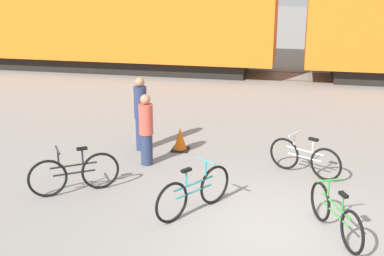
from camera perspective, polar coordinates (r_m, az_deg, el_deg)
The scene contains 11 objects.
ground_plane at distance 9.25m, azimuth 8.41°, elevation -10.60°, with size 80.00×80.00×0.00m, color gray.
freight_train at distance 20.12m, azimuth 10.68°, elevation 13.13°, with size 55.55×2.85×5.23m.
rail_near at distance 19.83m, azimuth 10.18°, elevation 5.04°, with size 67.55×0.07×0.01m, color #4C4238.
rail_far at distance 21.23m, azimuth 10.28°, elevation 5.89°, with size 67.55×0.07×0.01m, color #4C4238.
bicycle_silver at distance 11.36m, azimuth 11.92°, elevation -3.14°, with size 1.48×0.84×0.86m.
bicycle_green at distance 9.10m, azimuth 15.04°, elevation -8.92°, with size 0.77×1.66×0.87m.
bicycle_teal at distance 9.52m, azimuth 0.22°, elevation -6.87°, with size 1.07×1.51×0.92m.
bicycle_black at distance 10.52m, azimuth -12.44°, elevation -4.78°, with size 1.50×1.00×0.93m.
person_in_red at distance 11.54m, azimuth -4.91°, elevation -0.16°, with size 0.31×0.31×1.58m.
person_in_navy at distance 12.40m, azimuth -5.50°, elevation 1.57°, with size 0.30×0.30×1.75m.
traffic_cone at distance 12.52m, azimuth -1.27°, elevation -1.26°, with size 0.40×0.40×0.55m.
Camera 1 is at (0.24, -8.12, 4.42)m, focal length 50.00 mm.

